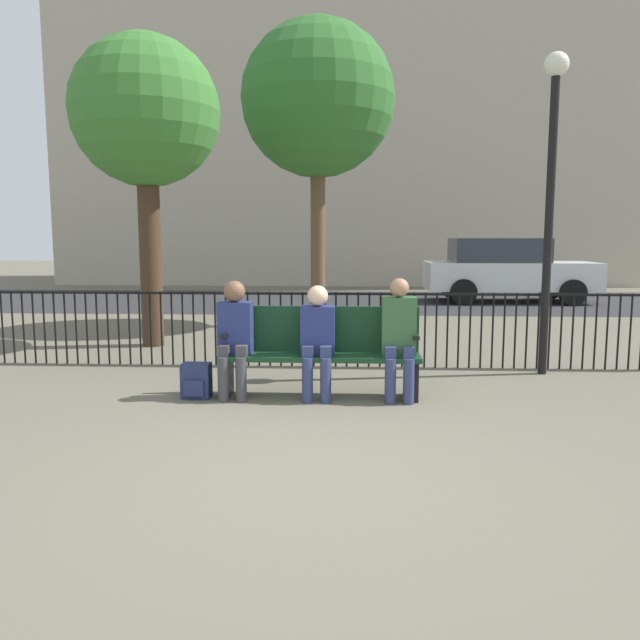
% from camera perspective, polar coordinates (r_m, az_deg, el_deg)
% --- Properties ---
extents(ground_plane, '(80.00, 80.00, 0.00)m').
position_cam_1_polar(ground_plane, '(4.43, -1.48, -14.01)').
color(ground_plane, '#605B4C').
extents(park_bench, '(2.04, 0.45, 0.92)m').
position_cam_1_polar(park_bench, '(6.44, 0.04, -2.54)').
color(park_bench, '#14381E').
rests_on(park_bench, ground).
extents(seated_person_0, '(0.34, 0.39, 1.20)m').
position_cam_1_polar(seated_person_0, '(6.38, -7.82, -1.12)').
color(seated_person_0, '#3D3D42').
rests_on(seated_person_0, ground).
extents(seated_person_1, '(0.34, 0.39, 1.15)m').
position_cam_1_polar(seated_person_1, '(6.28, -0.23, -1.42)').
color(seated_person_1, navy).
rests_on(seated_person_1, ground).
extents(seated_person_2, '(0.34, 0.39, 1.23)m').
position_cam_1_polar(seated_person_2, '(6.29, 7.23, -1.19)').
color(seated_person_2, navy).
rests_on(seated_person_2, ground).
extents(backpack, '(0.29, 0.24, 0.36)m').
position_cam_1_polar(backpack, '(6.52, -11.25, -5.49)').
color(backpack, navy).
rests_on(backpack, ground).
extents(fence_railing, '(9.01, 0.03, 0.95)m').
position_cam_1_polar(fence_railing, '(7.87, 0.47, -0.27)').
color(fence_railing, black).
rests_on(fence_railing, ground).
extents(tree_0, '(2.16, 2.16, 4.53)m').
position_cam_1_polar(tree_0, '(9.86, -15.66, 17.58)').
color(tree_0, '#422D1E').
rests_on(tree_0, ground).
extents(tree_1, '(2.78, 2.78, 5.50)m').
position_cam_1_polar(tree_1, '(11.90, -0.20, 19.42)').
color(tree_1, brown).
rests_on(tree_1, ground).
extents(lamp_post, '(0.28, 0.28, 3.72)m').
position_cam_1_polar(lamp_post, '(7.89, 20.42, 13.07)').
color(lamp_post, black).
rests_on(lamp_post, ground).
extents(street_surface, '(24.00, 6.00, 0.01)m').
position_cam_1_polar(street_surface, '(16.19, 1.81, 1.75)').
color(street_surface, '#2B2B2D').
rests_on(street_surface, ground).
extents(parked_car_0, '(4.20, 1.94, 1.62)m').
position_cam_1_polar(parked_car_0, '(16.60, 16.65, 4.49)').
color(parked_car_0, silver).
rests_on(parked_car_0, ground).
extents(building_facade, '(20.00, 6.00, 18.66)m').
position_cam_1_polar(building_facade, '(25.31, 2.32, 25.22)').
color(building_facade, '#B2A893').
rests_on(building_facade, ground).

